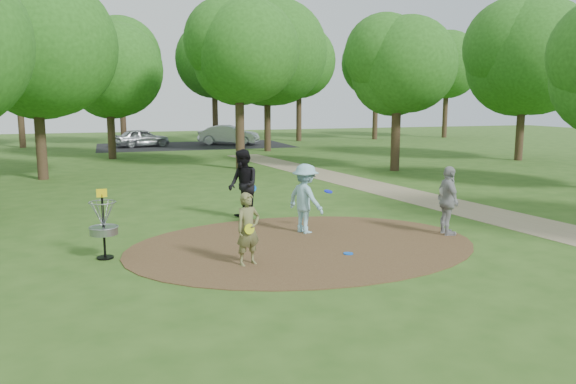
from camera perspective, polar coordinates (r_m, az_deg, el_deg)
name	(u,v)px	position (r m, az deg, el deg)	size (l,w,h in m)	color
ground	(304,245)	(13.42, 1.60, -5.44)	(100.00, 100.00, 0.00)	#2D5119
dirt_clearing	(304,245)	(13.42, 1.60, -5.40)	(8.40, 8.40, 0.02)	#47301C
footpath	(481,212)	(18.22, 19.01, -1.97)	(2.00, 40.00, 0.01)	#8C7A5B
parking_lot	(194,146)	(42.83, -9.49, 4.68)	(14.00, 8.00, 0.01)	black
player_observer_with_disc	(248,229)	(11.70, -4.07, -3.79)	(0.65, 0.54, 1.54)	brown
player_throwing_with_disc	(305,199)	(14.46, 1.77, -0.69)	(1.34, 1.34, 1.81)	#8BC2D0
player_walking_with_disc	(243,185)	(16.06, -4.58, 0.72)	(0.93, 1.11, 2.04)	black
player_waiting_with_disc	(448,201)	(14.80, 15.95, -0.88)	(0.60, 1.10, 1.78)	#98989A
disc_ground_cyan	(249,239)	(13.94, -3.96, -4.77)	(0.22, 0.22, 0.02)	#19C5CF
disc_ground_blue	(348,253)	(12.69, 6.14, -6.23)	(0.22, 0.22, 0.02)	blue
car_left	(142,138)	(42.35, -14.62, 5.35)	(1.57, 3.89, 1.33)	#B1B4B9
car_right	(229,135)	(43.20, -6.03, 5.78)	(1.57, 4.51, 1.49)	#B4B4BC
disc_golf_basket	(103,219)	(12.77, -18.27, -2.65)	(0.63, 0.63, 1.54)	black
tree_ring	(276,55)	(24.40, -1.26, 13.76)	(37.95, 45.63, 9.75)	#332316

